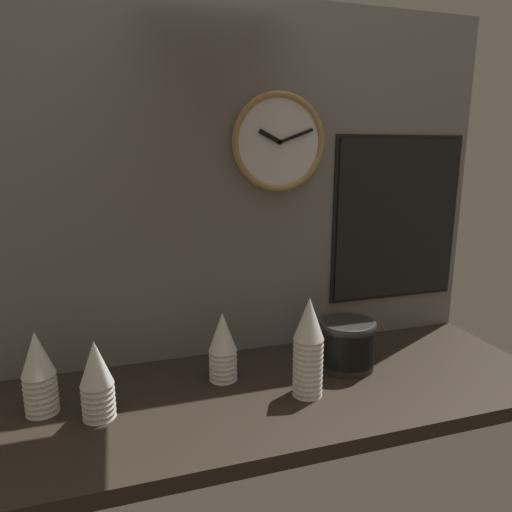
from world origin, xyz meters
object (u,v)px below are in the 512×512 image
object	(u,v)px
wall_clock	(279,142)
bowl_stack_right	(346,343)
cup_stack_center_right	(308,347)
cup_stack_far_left	(39,373)
cup_stack_center	(223,346)
menu_board	(397,219)
cup_stack_left	(97,379)

from	to	relation	value
wall_clock	bowl_stack_right	bearing A→B (deg)	-51.47
cup_stack_center_right	cup_stack_far_left	bearing A→B (deg)	170.14
cup_stack_far_left	cup_stack_center	distance (m)	0.46
cup_stack_far_left	wall_clock	size ratio (longest dim) A/B	0.73
bowl_stack_right	menu_board	xyz separation A→B (m)	(0.28, 0.20, 0.33)
cup_stack_center	menu_board	xyz separation A→B (m)	(0.64, 0.16, 0.30)
cup_stack_left	cup_stack_far_left	bearing A→B (deg)	154.76
menu_board	wall_clock	bearing A→B (deg)	-178.81
cup_stack_center_right	menu_board	bearing A→B (deg)	34.53
cup_stack_far_left	wall_clock	xyz separation A→B (m)	(0.68, 0.19, 0.55)
cup_stack_center	bowl_stack_right	world-z (taller)	cup_stack_center
cup_stack_left	bowl_stack_right	distance (m)	0.70
menu_board	cup_stack_center_right	bearing A→B (deg)	-145.47
cup_stack_center_right	bowl_stack_right	world-z (taller)	cup_stack_center_right
cup_stack_center	cup_stack_far_left	bearing A→B (deg)	-175.99
cup_stack_far_left	cup_stack_left	bearing A→B (deg)	-25.24
cup_stack_center	wall_clock	distance (m)	0.61
wall_clock	menu_board	bearing A→B (deg)	1.19
cup_stack_center_right	cup_stack_left	distance (m)	0.53
cup_stack_center	bowl_stack_right	size ratio (longest dim) A/B	1.16
bowl_stack_right	menu_board	size ratio (longest dim) A/B	0.31
cup_stack_center_right	cup_stack_far_left	size ratio (longest dim) A/B	1.27
cup_stack_far_left	cup_stack_left	xyz separation A→B (m)	(0.13, -0.06, -0.01)
cup_stack_center_right	wall_clock	xyz separation A→B (m)	(0.02, 0.30, 0.52)
cup_stack_far_left	menu_board	distance (m)	1.16
cup_stack_center_right	bowl_stack_right	size ratio (longest dim) A/B	1.58
cup_stack_left	menu_board	distance (m)	1.05
cup_stack_far_left	bowl_stack_right	bearing A→B (deg)	-0.04
bowl_stack_right	wall_clock	xyz separation A→B (m)	(-0.15, 0.19, 0.58)
bowl_stack_right	wall_clock	distance (m)	0.62
cup_stack_center	cup_stack_left	distance (m)	0.34
cup_stack_left	menu_board	xyz separation A→B (m)	(0.97, 0.26, 0.30)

